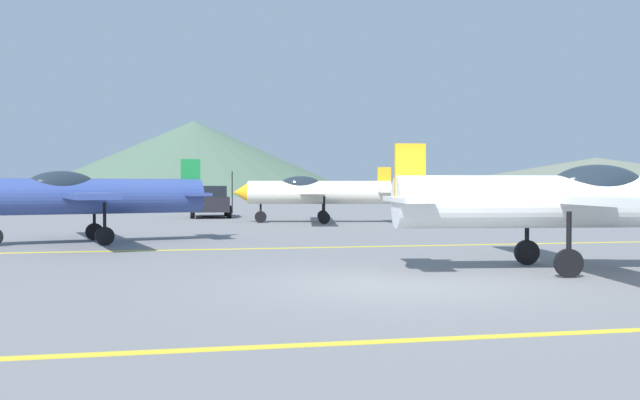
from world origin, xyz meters
The scene contains 9 objects.
ground_plane centered at (0.00, 0.00, 0.00)m, with size 400.00×400.00×0.00m, color slate.
apron_line_near centered at (0.00, -4.01, 0.01)m, with size 80.00×0.16×0.01m, color yellow.
apron_line_far centered at (0.00, 7.09, 0.01)m, with size 80.00×0.16×0.01m, color yellow.
airplane_near centered at (4.03, 1.26, 1.38)m, with size 7.13×8.18×2.44m.
airplane_mid centered at (-6.07, 9.76, 1.38)m, with size 7.15×8.12×2.44m.
airplane_far centered at (2.41, 19.25, 1.38)m, with size 7.14×8.17×2.44m.
car_sedan centered at (-1.81, 25.58, 0.84)m, with size 2.07×4.33×1.62m.
hill_centerleft centered at (-0.75, 112.88, 6.41)m, with size 57.80×57.80×12.82m, color #4C6651.
hill_centerright centered at (75.42, 111.14, 3.47)m, with size 84.86×84.86×6.94m, color slate.
Camera 1 is at (-3.38, -11.12, 1.66)m, focal length 39.52 mm.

